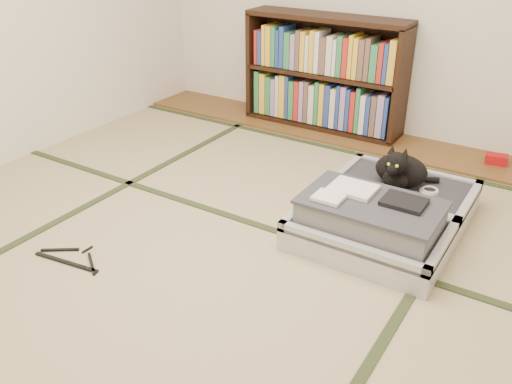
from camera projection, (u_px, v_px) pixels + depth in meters
The scene contains 9 objects.
floor at pixel (213, 257), 2.89m from camera, with size 4.50×4.50×0.00m, color tan.
wood_strip at pixel (360, 138), 4.39m from camera, with size 4.00×0.50×0.02m, color brown.
red_item at pixel (496, 159), 3.90m from camera, with size 0.15×0.09×0.07m, color #AE0D11.
tatami_borders at pixel (262, 217), 3.26m from camera, with size 4.00×4.50×0.01m.
bookcase at pixel (324, 75), 4.42m from camera, with size 1.34×0.31×0.92m.
suitcase at pixel (383, 214), 3.08m from camera, with size 0.82×1.09×0.32m.
cat at pixel (400, 170), 3.23m from camera, with size 0.36×0.37×0.29m.
cable_coil at pixel (429, 191), 3.21m from camera, with size 0.11×0.11×0.03m.
hanger at pixel (71, 259), 2.86m from camera, with size 0.42×0.22×0.01m.
Camera 1 is at (1.48, -1.91, 1.64)m, focal length 38.00 mm.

